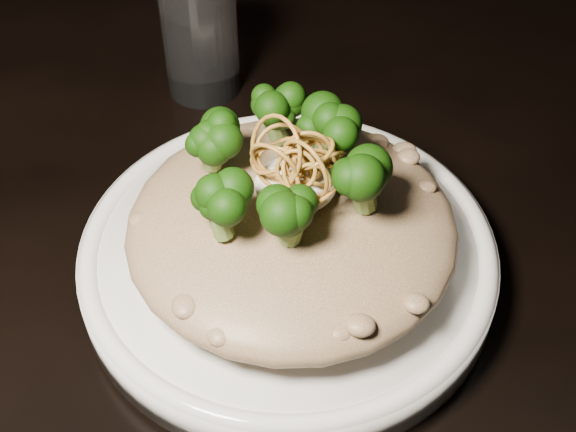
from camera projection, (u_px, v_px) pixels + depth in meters
The scene contains 7 objects.
table at pixel (310, 352), 0.59m from camera, with size 1.10×0.80×0.75m.
plate at pixel (288, 260), 0.52m from camera, with size 0.27×0.27×0.03m, color white.
risotto at pixel (292, 227), 0.49m from camera, with size 0.20×0.20×0.04m, color brown.
broccoli at pixel (281, 160), 0.47m from camera, with size 0.13×0.13×0.05m, color black, non-canonical shape.
cheese at pixel (296, 184), 0.48m from camera, with size 0.05×0.05×0.01m, color white.
shallots at pixel (294, 158), 0.46m from camera, with size 0.05×0.05×0.03m, color brown, non-canonical shape.
drinking_glass at pixel (200, 33), 0.63m from camera, with size 0.06×0.06×0.11m, color silver.
Camera 1 is at (0.02, -0.34, 1.16)m, focal length 50.00 mm.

